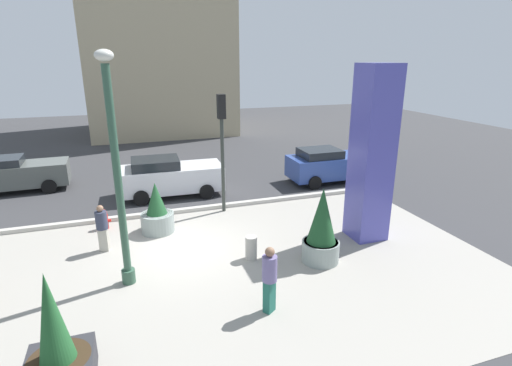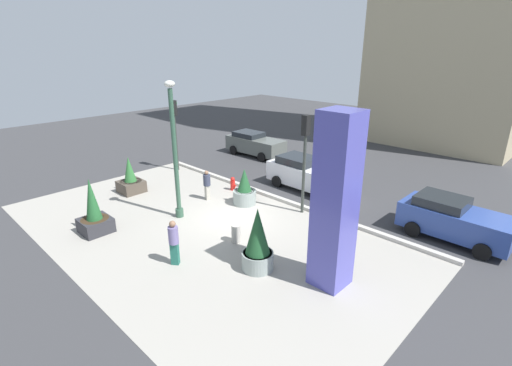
# 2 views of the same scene
# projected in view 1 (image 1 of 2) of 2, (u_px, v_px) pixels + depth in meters

# --- Properties ---
(ground_plane) EXTENTS (60.00, 60.00, 0.00)m
(ground_plane) POSITION_uv_depth(u_px,v_px,m) (169.00, 206.00, 16.45)
(ground_plane) COLOR #38383A
(plaza_pavement) EXTENTS (18.00, 10.00, 0.02)m
(plaza_pavement) POSITION_uv_depth(u_px,v_px,m) (196.00, 280.00, 11.04)
(plaza_pavement) COLOR #9E998E
(plaza_pavement) RESTS_ON ground_plane
(curb_strip) EXTENTS (18.00, 0.24, 0.16)m
(curb_strip) POSITION_uv_depth(u_px,v_px,m) (172.00, 212.00, 15.63)
(curb_strip) COLOR #B7B2A8
(curb_strip) RESTS_ON ground_plane
(lamp_post) EXTENTS (0.44, 0.44, 6.12)m
(lamp_post) POSITION_uv_depth(u_px,v_px,m) (118.00, 180.00, 9.99)
(lamp_post) COLOR #335642
(lamp_post) RESTS_ON ground_plane
(art_pillar_blue) EXTENTS (1.11, 1.11, 5.77)m
(art_pillar_blue) POSITION_uv_depth(u_px,v_px,m) (372.00, 155.00, 12.83)
(art_pillar_blue) COLOR #4C4CAD
(art_pillar_blue) RESTS_ON ground_plane
(potted_plant_near_left) EXTENTS (1.15, 1.15, 1.83)m
(potted_plant_near_left) POSITION_uv_depth(u_px,v_px,m) (157.00, 213.00, 13.85)
(potted_plant_near_left) COLOR gray
(potted_plant_near_left) RESTS_ON ground_plane
(potted_plant_near_right) EXTENTS (1.13, 1.13, 2.34)m
(potted_plant_near_right) POSITION_uv_depth(u_px,v_px,m) (322.00, 230.00, 11.74)
(potted_plant_near_right) COLOR gray
(potted_plant_near_right) RESTS_ON ground_plane
(potted_plant_mid_plaza) EXTENTS (1.19, 1.19, 2.41)m
(potted_plant_mid_plaza) POSITION_uv_depth(u_px,v_px,m) (57.00, 348.00, 7.23)
(potted_plant_mid_plaza) COLOR #2D2D33
(potted_plant_mid_plaza) RESTS_ON ground_plane
(fire_hydrant) EXTENTS (0.36, 0.26, 0.75)m
(fire_hydrant) POSITION_uv_depth(u_px,v_px,m) (104.00, 219.00, 14.18)
(fire_hydrant) COLOR red
(fire_hydrant) RESTS_ON ground_plane
(concrete_bollard) EXTENTS (0.36, 0.36, 0.75)m
(concrete_bollard) POSITION_uv_depth(u_px,v_px,m) (251.00, 248.00, 12.05)
(concrete_bollard) COLOR #B2ADA3
(concrete_bollard) RESTS_ON ground_plane
(traffic_light_far_side) EXTENTS (0.28, 0.42, 4.62)m
(traffic_light_far_side) POSITION_uv_depth(u_px,v_px,m) (222.00, 135.00, 14.99)
(traffic_light_far_side) COLOR #333833
(traffic_light_far_side) RESTS_ON ground_plane
(car_curb_east) EXTENTS (4.51, 2.18, 1.72)m
(car_curb_east) POSITION_uv_depth(u_px,v_px,m) (170.00, 176.00, 17.52)
(car_curb_east) COLOR silver
(car_curb_east) RESTS_ON ground_plane
(car_passing_lane) EXTENTS (4.18, 2.04, 1.68)m
(car_passing_lane) POSITION_uv_depth(u_px,v_px,m) (329.00, 165.00, 19.48)
(car_passing_lane) COLOR #2D4793
(car_passing_lane) RESTS_ON ground_plane
(car_curb_west) EXTENTS (4.44, 2.03, 1.62)m
(car_curb_west) POSITION_uv_depth(u_px,v_px,m) (15.00, 174.00, 18.05)
(car_curb_west) COLOR #565B56
(car_curb_west) RESTS_ON ground_plane
(pedestrian_on_sidewalk) EXTENTS (0.44, 0.44, 1.56)m
(pedestrian_on_sidewalk) POSITION_uv_depth(u_px,v_px,m) (102.00, 226.00, 12.42)
(pedestrian_on_sidewalk) COLOR #B2AD9E
(pedestrian_on_sidewalk) RESTS_ON ground_plane
(pedestrian_by_curb) EXTENTS (0.50, 0.50, 1.73)m
(pedestrian_by_curb) POSITION_uv_depth(u_px,v_px,m) (270.00, 277.00, 9.37)
(pedestrian_by_curb) COLOR #236656
(pedestrian_by_curb) RESTS_ON ground_plane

